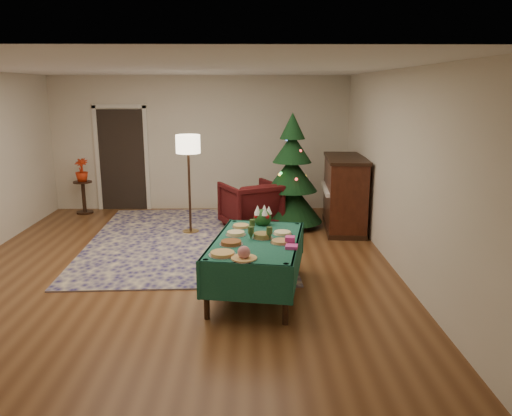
{
  "coord_description": "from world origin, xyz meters",
  "views": [
    {
      "loc": [
        1.0,
        -6.66,
        2.44
      ],
      "look_at": [
        1.08,
        -0.08,
        0.86
      ],
      "focal_mm": 35.0,
      "sensor_mm": 36.0,
      "label": 1
    }
  ],
  "objects_px": {
    "armchair": "(250,203)",
    "side_table": "(84,198)",
    "buffet_table": "(257,250)",
    "gift_box": "(290,240)",
    "floor_lamp": "(188,150)",
    "piano": "(344,194)",
    "christmas_tree": "(292,176)",
    "potted_plant": "(82,175)"
  },
  "relations": [
    {
      "from": "side_table",
      "to": "floor_lamp",
      "type": "bearing_deg",
      "value": -31.65
    },
    {
      "from": "side_table",
      "to": "potted_plant",
      "type": "distance_m",
      "value": 0.46
    },
    {
      "from": "gift_box",
      "to": "christmas_tree",
      "type": "bearing_deg",
      "value": 84.98
    },
    {
      "from": "floor_lamp",
      "to": "piano",
      "type": "relative_size",
      "value": 1.1
    },
    {
      "from": "gift_box",
      "to": "potted_plant",
      "type": "relative_size",
      "value": 0.24
    },
    {
      "from": "side_table",
      "to": "christmas_tree",
      "type": "distance_m",
      "value": 4.24
    },
    {
      "from": "armchair",
      "to": "side_table",
      "type": "xyz_separation_m",
      "value": [
        -3.33,
        1.15,
        -0.15
      ]
    },
    {
      "from": "potted_plant",
      "to": "piano",
      "type": "distance_m",
      "value": 5.13
    },
    {
      "from": "armchair",
      "to": "piano",
      "type": "bearing_deg",
      "value": 152.52
    },
    {
      "from": "buffet_table",
      "to": "side_table",
      "type": "xyz_separation_m",
      "value": [
        -3.4,
        4.07,
        -0.23
      ]
    },
    {
      "from": "gift_box",
      "to": "piano",
      "type": "xyz_separation_m",
      "value": [
        1.2,
        3.05,
        -0.1
      ]
    },
    {
      "from": "floor_lamp",
      "to": "potted_plant",
      "type": "xyz_separation_m",
      "value": [
        -2.29,
        1.41,
        -0.66
      ]
    },
    {
      "from": "christmas_tree",
      "to": "armchair",
      "type": "bearing_deg",
      "value": -169.95
    },
    {
      "from": "buffet_table",
      "to": "potted_plant",
      "type": "relative_size",
      "value": 4.19
    },
    {
      "from": "armchair",
      "to": "christmas_tree",
      "type": "bearing_deg",
      "value": 164.27
    },
    {
      "from": "buffet_table",
      "to": "armchair",
      "type": "xyz_separation_m",
      "value": [
        -0.07,
        2.91,
        -0.08
      ]
    },
    {
      "from": "christmas_tree",
      "to": "side_table",
      "type": "bearing_deg",
      "value": 165.9
    },
    {
      "from": "buffet_table",
      "to": "floor_lamp",
      "type": "height_order",
      "value": "floor_lamp"
    },
    {
      "from": "buffet_table",
      "to": "side_table",
      "type": "distance_m",
      "value": 5.31
    },
    {
      "from": "floor_lamp",
      "to": "side_table",
      "type": "distance_m",
      "value": 2.91
    },
    {
      "from": "side_table",
      "to": "potted_plant",
      "type": "bearing_deg",
      "value": 0.0
    },
    {
      "from": "armchair",
      "to": "potted_plant",
      "type": "bearing_deg",
      "value": -44.87
    },
    {
      "from": "gift_box",
      "to": "christmas_tree",
      "type": "distance_m",
      "value": 3.25
    },
    {
      "from": "armchair",
      "to": "floor_lamp",
      "type": "distance_m",
      "value": 1.45
    },
    {
      "from": "gift_box",
      "to": "christmas_tree",
      "type": "height_order",
      "value": "christmas_tree"
    },
    {
      "from": "gift_box",
      "to": "christmas_tree",
      "type": "xyz_separation_m",
      "value": [
        0.28,
        3.23,
        0.19
      ]
    },
    {
      "from": "buffet_table",
      "to": "floor_lamp",
      "type": "xyz_separation_m",
      "value": [
        -1.11,
        2.66,
        0.89
      ]
    },
    {
      "from": "gift_box",
      "to": "side_table",
      "type": "distance_m",
      "value": 5.71
    },
    {
      "from": "side_table",
      "to": "potted_plant",
      "type": "xyz_separation_m",
      "value": [
        0.0,
        0.0,
        0.46
      ]
    },
    {
      "from": "side_table",
      "to": "piano",
      "type": "xyz_separation_m",
      "value": [
        4.99,
        -1.2,
        0.31
      ]
    },
    {
      "from": "buffet_table",
      "to": "christmas_tree",
      "type": "bearing_deg",
      "value": 77.63
    },
    {
      "from": "floor_lamp",
      "to": "piano",
      "type": "xyz_separation_m",
      "value": [
        2.7,
        0.21,
        -0.81
      ]
    },
    {
      "from": "gift_box",
      "to": "floor_lamp",
      "type": "xyz_separation_m",
      "value": [
        -1.5,
        2.84,
        0.71
      ]
    },
    {
      "from": "side_table",
      "to": "piano",
      "type": "relative_size",
      "value": 0.42
    },
    {
      "from": "buffet_table",
      "to": "side_table",
      "type": "relative_size",
      "value": 2.91
    },
    {
      "from": "gift_box",
      "to": "armchair",
      "type": "height_order",
      "value": "armchair"
    },
    {
      "from": "piano",
      "to": "armchair",
      "type": "bearing_deg",
      "value": 178.3
    },
    {
      "from": "armchair",
      "to": "side_table",
      "type": "bearing_deg",
      "value": -44.87
    },
    {
      "from": "side_table",
      "to": "christmas_tree",
      "type": "bearing_deg",
      "value": -14.1
    },
    {
      "from": "gift_box",
      "to": "buffet_table",
      "type": "bearing_deg",
      "value": 154.62
    },
    {
      "from": "christmas_tree",
      "to": "potted_plant",
      "type": "bearing_deg",
      "value": 165.9
    },
    {
      "from": "floor_lamp",
      "to": "piano",
      "type": "bearing_deg",
      "value": 4.42
    }
  ]
}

